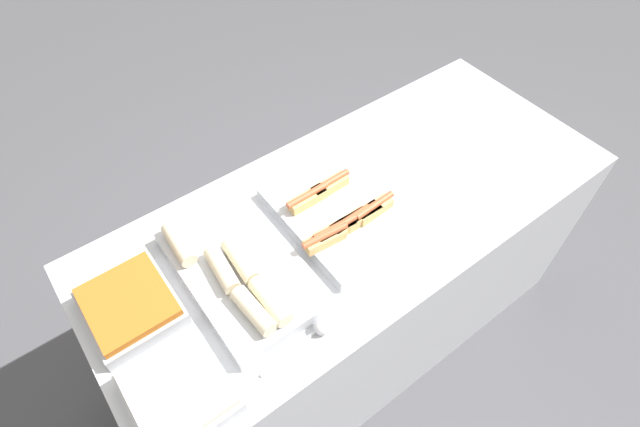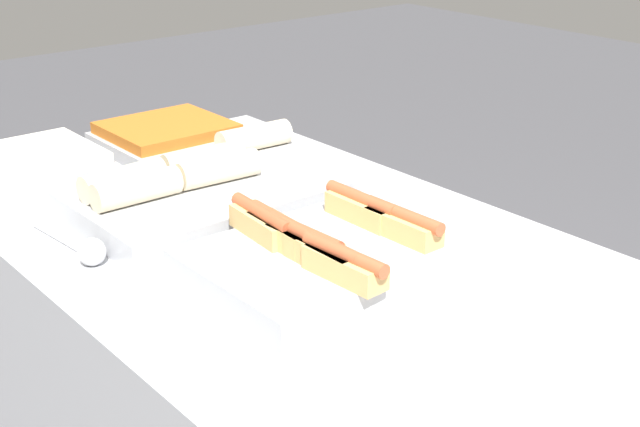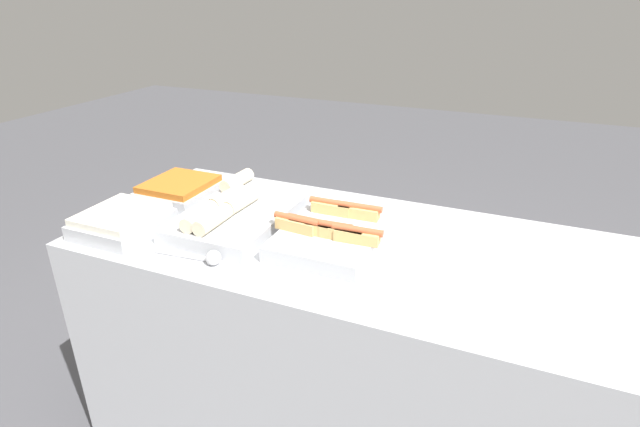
{
  "view_description": "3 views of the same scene",
  "coord_description": "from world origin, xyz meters",
  "px_view_note": "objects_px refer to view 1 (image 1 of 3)",
  "views": [
    {
      "loc": [
        -0.75,
        -0.8,
        2.2
      ],
      "look_at": [
        -0.16,
        0.0,
        0.97
      ],
      "focal_mm": 28.0,
      "sensor_mm": 36.0,
      "label": 1
    },
    {
      "loc": [
        0.86,
        -0.83,
        1.5
      ],
      "look_at": [
        -0.16,
        0.0,
        0.97
      ],
      "focal_mm": 50.0,
      "sensor_mm": 36.0,
      "label": 2
    },
    {
      "loc": [
        0.42,
        -1.35,
        1.63
      ],
      "look_at": [
        -0.16,
        0.0,
        0.97
      ],
      "focal_mm": 28.0,
      "sensor_mm": 36.0,
      "label": 3
    }
  ],
  "objects_px": {
    "tray_side_front": "(178,392)",
    "tray_side_back": "(130,306)",
    "tray_wraps": "(240,271)",
    "serving_spoon_near": "(317,331)",
    "tray_hotdogs": "(335,216)"
  },
  "relations": [
    {
      "from": "tray_hotdogs",
      "to": "tray_side_back",
      "type": "relative_size",
      "value": 1.74
    },
    {
      "from": "tray_wraps",
      "to": "tray_side_front",
      "type": "relative_size",
      "value": 1.98
    },
    {
      "from": "tray_wraps",
      "to": "serving_spoon_near",
      "type": "bearing_deg",
      "value": -76.01
    },
    {
      "from": "tray_side_back",
      "to": "serving_spoon_near",
      "type": "relative_size",
      "value": 1.14
    },
    {
      "from": "tray_hotdogs",
      "to": "tray_side_front",
      "type": "xyz_separation_m",
      "value": [
        -0.67,
        -0.22,
        -0.0
      ]
    },
    {
      "from": "tray_hotdogs",
      "to": "tray_side_front",
      "type": "distance_m",
      "value": 0.71
    },
    {
      "from": "tray_wraps",
      "to": "serving_spoon_near",
      "type": "height_order",
      "value": "tray_wraps"
    },
    {
      "from": "tray_side_back",
      "to": "serving_spoon_near",
      "type": "bearing_deg",
      "value": -44.2
    },
    {
      "from": "tray_side_front",
      "to": "tray_side_back",
      "type": "height_order",
      "value": "same"
    },
    {
      "from": "tray_wraps",
      "to": "tray_side_front",
      "type": "bearing_deg",
      "value": -144.97
    },
    {
      "from": "tray_wraps",
      "to": "serving_spoon_near",
      "type": "relative_size",
      "value": 2.27
    },
    {
      "from": "tray_side_back",
      "to": "serving_spoon_near",
      "type": "height_order",
      "value": "tray_side_back"
    },
    {
      "from": "tray_wraps",
      "to": "tray_side_back",
      "type": "xyz_separation_m",
      "value": [
        -0.31,
        0.09,
        0.0
      ]
    },
    {
      "from": "tray_side_front",
      "to": "serving_spoon_near",
      "type": "bearing_deg",
      "value": -10.22
    },
    {
      "from": "tray_hotdogs",
      "to": "tray_wraps",
      "type": "relative_size",
      "value": 0.88
    }
  ]
}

